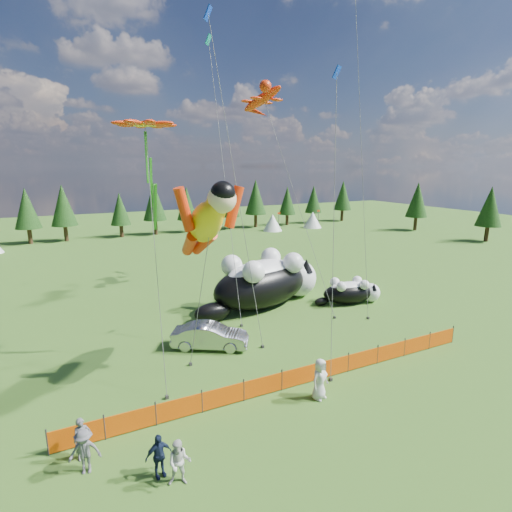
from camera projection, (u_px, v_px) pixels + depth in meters
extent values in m
plane|color=#183D0B|center=(270.00, 359.00, 22.25)|extent=(160.00, 160.00, 0.00)
cylinder|color=#262626|center=(47.00, 443.00, 14.74)|extent=(0.06, 0.06, 1.10)
cylinder|color=#262626|center=(105.00, 427.00, 15.61)|extent=(0.06, 0.06, 1.10)
cylinder|color=#262626|center=(156.00, 413.00, 16.47)|extent=(0.06, 0.06, 1.10)
cylinder|color=#262626|center=(202.00, 401.00, 17.34)|extent=(0.06, 0.06, 1.10)
cylinder|color=#262626|center=(244.00, 390.00, 18.21)|extent=(0.06, 0.06, 1.10)
cylinder|color=#262626|center=(282.00, 380.00, 19.07)|extent=(0.06, 0.06, 1.10)
cylinder|color=#262626|center=(316.00, 371.00, 19.94)|extent=(0.06, 0.06, 1.10)
cylinder|color=#262626|center=(348.00, 362.00, 20.80)|extent=(0.06, 0.06, 1.10)
cylinder|color=#262626|center=(377.00, 354.00, 21.67)|extent=(0.06, 0.06, 1.10)
cylinder|color=#262626|center=(404.00, 347.00, 22.54)|extent=(0.06, 0.06, 1.10)
cylinder|color=#262626|center=(429.00, 340.00, 23.40)|extent=(0.06, 0.06, 1.10)
cylinder|color=#262626|center=(453.00, 334.00, 24.27)|extent=(0.06, 0.06, 1.10)
cube|color=#DC4C04|center=(77.00, 436.00, 15.18)|extent=(2.00, 0.04, 0.90)
cube|color=#DC4C04|center=(131.00, 421.00, 16.05)|extent=(2.00, 0.04, 0.90)
cube|color=#DC4C04|center=(180.00, 408.00, 16.92)|extent=(2.00, 0.04, 0.90)
cube|color=#DC4C04|center=(223.00, 396.00, 17.78)|extent=(2.00, 0.04, 0.90)
cube|color=#DC4C04|center=(263.00, 386.00, 18.65)|extent=(2.00, 0.04, 0.90)
cube|color=#DC4C04|center=(299.00, 376.00, 19.52)|extent=(2.00, 0.04, 0.90)
cube|color=#DC4C04|center=(333.00, 367.00, 20.38)|extent=(2.00, 0.04, 0.90)
cube|color=#DC4C04|center=(363.00, 359.00, 21.25)|extent=(2.00, 0.04, 0.90)
cube|color=#DC4C04|center=(391.00, 351.00, 22.11)|extent=(2.00, 0.04, 0.90)
cube|color=#DC4C04|center=(417.00, 344.00, 22.98)|extent=(2.00, 0.04, 0.90)
cube|color=#DC4C04|center=(441.00, 338.00, 23.85)|extent=(2.00, 0.04, 0.90)
ellipsoid|color=black|center=(262.00, 285.00, 30.31)|extent=(9.34, 6.10, 3.44)
ellipsoid|color=white|center=(262.00, 274.00, 30.13)|extent=(7.01, 4.45, 2.10)
sphere|color=white|center=(298.00, 278.00, 32.94)|extent=(3.05, 3.05, 3.05)
sphere|color=#FF6377|center=(308.00, 275.00, 33.78)|extent=(0.43, 0.43, 0.43)
ellipsoid|color=black|center=(213.00, 312.00, 27.59)|extent=(2.93, 1.99, 1.34)
cone|color=black|center=(306.00, 266.00, 32.00)|extent=(1.07, 1.07, 1.07)
cone|color=black|center=(290.00, 262.00, 33.35)|extent=(1.07, 1.07, 1.07)
sphere|color=white|center=(271.00, 257.00, 32.22)|extent=(1.60, 1.60, 1.60)
sphere|color=white|center=(293.00, 263.00, 30.41)|extent=(1.60, 1.60, 1.60)
sphere|color=white|center=(232.00, 265.00, 29.63)|extent=(1.60, 1.60, 1.60)
sphere|color=white|center=(254.00, 272.00, 27.82)|extent=(1.60, 1.60, 1.60)
ellipsoid|color=black|center=(348.00, 293.00, 31.24)|extent=(4.46, 2.81, 1.65)
ellipsoid|color=white|center=(349.00, 288.00, 31.15)|extent=(3.36, 2.05, 1.01)
sphere|color=white|center=(371.00, 292.00, 31.70)|extent=(1.47, 1.47, 1.47)
sphere|color=#FF6377|center=(378.00, 292.00, 31.84)|extent=(0.21, 0.21, 0.21)
ellipsoid|color=black|center=(322.00, 301.00, 30.85)|extent=(1.40, 0.92, 0.64)
cone|color=black|center=(374.00, 287.00, 31.15)|extent=(0.51, 0.51, 0.51)
cone|color=black|center=(368.00, 284.00, 31.99)|extent=(0.51, 0.51, 0.51)
sphere|color=white|center=(357.00, 281.00, 31.87)|extent=(0.77, 0.77, 0.77)
sphere|color=white|center=(364.00, 285.00, 30.73)|extent=(0.77, 0.77, 0.77)
sphere|color=white|center=(335.00, 282.00, 31.43)|extent=(0.77, 0.77, 0.77)
sphere|color=white|center=(341.00, 287.00, 30.30)|extent=(0.77, 0.77, 0.77)
imported|color=#AAAAAF|center=(210.00, 336.00, 23.55)|extent=(4.66, 3.59, 1.48)
imported|color=#56565B|center=(82.00, 439.00, 14.52)|extent=(0.64, 0.46, 1.64)
imported|color=silver|center=(179.00, 463.00, 13.36)|extent=(0.91, 0.73, 1.64)
imported|color=#151F3A|center=(159.00, 456.00, 13.70)|extent=(1.00, 0.61, 1.61)
imported|color=#56565B|center=(85.00, 452.00, 13.87)|extent=(1.17, 0.77, 1.67)
imported|color=silver|center=(320.00, 379.00, 18.32)|extent=(1.10, 0.88, 1.95)
cylinder|color=#595959|center=(198.00, 298.00, 20.21)|extent=(0.03, 0.03, 7.91)
cube|color=#262626|center=(191.00, 364.00, 21.56)|extent=(0.15, 0.15, 0.16)
cylinder|color=#595959|center=(296.00, 201.00, 30.24)|extent=(0.03, 0.03, 18.18)
cube|color=#262626|center=(335.00, 317.00, 28.24)|extent=(0.15, 0.15, 0.16)
cylinder|color=#595959|center=(156.00, 258.00, 18.75)|extent=(0.03, 0.03, 12.85)
cube|color=#262626|center=(167.00, 397.00, 18.48)|extent=(0.15, 0.15, 0.16)
cube|color=#25901A|center=(148.00, 183.00, 19.65)|extent=(0.22, 0.22, 4.89)
cylinder|color=#595959|center=(237.00, 188.00, 22.47)|extent=(0.03, 0.03, 18.68)
cube|color=#262626|center=(263.00, 346.00, 23.68)|extent=(0.15, 0.15, 0.16)
cylinder|color=#595959|center=(362.00, 151.00, 28.53)|extent=(0.03, 0.03, 23.64)
cube|color=#262626|center=(368.00, 318.00, 28.13)|extent=(0.15, 0.15, 0.16)
cylinder|color=#595959|center=(334.00, 222.00, 20.39)|extent=(0.03, 0.03, 15.75)
cube|color=#262626|center=(331.00, 379.00, 20.02)|extent=(0.15, 0.15, 0.16)
cylinder|color=#595959|center=(224.00, 175.00, 28.24)|extent=(0.03, 0.03, 21.09)
cube|color=#262626|center=(242.00, 325.00, 26.82)|extent=(0.15, 0.15, 0.16)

